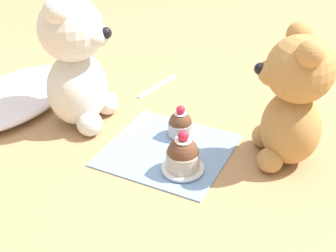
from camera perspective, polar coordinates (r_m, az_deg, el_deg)
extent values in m
plane|color=tan|center=(0.88, 0.00, -3.06)|extent=(4.00, 4.00, 0.00)
cube|color=#7A9ED1|center=(0.88, 0.00, -2.91)|extent=(0.22, 0.22, 0.01)
ellipsoid|color=silver|center=(1.08, -18.25, 3.42)|extent=(0.33, 0.20, 0.04)
ellipsoid|color=silver|center=(0.96, -10.97, 4.51)|extent=(0.15, 0.14, 0.15)
sphere|color=silver|center=(0.91, -11.79, 11.51)|extent=(0.12, 0.12, 0.12)
ellipsoid|color=silver|center=(0.89, -8.90, 10.85)|extent=(0.07, 0.06, 0.05)
sphere|color=black|center=(0.88, -7.60, 11.17)|extent=(0.02, 0.02, 0.02)
sphere|color=silver|center=(0.86, -13.49, 13.50)|extent=(0.05, 0.05, 0.05)
sphere|color=silver|center=(0.93, -9.54, 0.30)|extent=(0.05, 0.05, 0.05)
sphere|color=silver|center=(1.00, -7.48, 2.82)|extent=(0.05, 0.05, 0.05)
ellipsoid|color=#B78447|center=(0.86, 14.72, -0.17)|extent=(0.15, 0.14, 0.14)
sphere|color=#B78447|center=(0.80, 15.83, 6.68)|extent=(0.12, 0.12, 0.12)
ellipsoid|color=#B78447|center=(0.80, 12.60, 6.37)|extent=(0.07, 0.07, 0.04)
sphere|color=black|center=(0.79, 11.18, 6.85)|extent=(0.02, 0.02, 0.02)
sphere|color=#B78447|center=(0.82, 15.73, 10.72)|extent=(0.04, 0.04, 0.04)
sphere|color=#B78447|center=(0.75, 16.95, 8.42)|extent=(0.04, 0.04, 0.04)
sphere|color=#B78447|center=(0.90, 11.61, -1.20)|extent=(0.05, 0.05, 0.05)
sphere|color=#B78447|center=(0.84, 12.34, -4.10)|extent=(0.05, 0.05, 0.05)
cylinder|color=#B2ADA3|center=(0.92, 1.24, -0.22)|extent=(0.05, 0.05, 0.03)
sphere|color=brown|center=(0.91, 1.24, 0.48)|extent=(0.04, 0.04, 0.04)
cylinder|color=white|center=(0.90, 1.26, 1.60)|extent=(0.02, 0.02, 0.00)
sphere|color=red|center=(0.89, 1.27, 2.04)|extent=(0.02, 0.02, 0.02)
cylinder|color=white|center=(0.83, 1.79, -5.13)|extent=(0.08, 0.08, 0.01)
cylinder|color=#B2ADA3|center=(0.82, 1.81, -4.12)|extent=(0.06, 0.06, 0.03)
sphere|color=brown|center=(0.81, 1.83, -3.22)|extent=(0.05, 0.05, 0.05)
cylinder|color=white|center=(0.79, 1.86, -1.75)|extent=(0.03, 0.03, 0.00)
sphere|color=red|center=(0.79, 1.88, -1.22)|extent=(0.02, 0.02, 0.02)
cube|color=silver|center=(1.11, -1.29, 4.93)|extent=(0.14, 0.04, 0.01)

